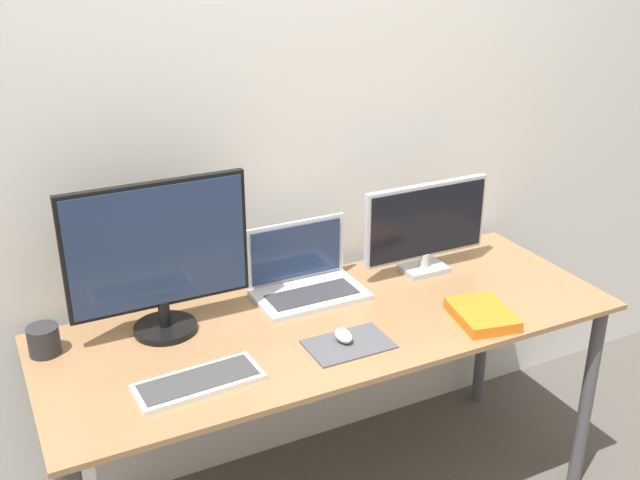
# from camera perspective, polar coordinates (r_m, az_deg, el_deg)

# --- Properties ---
(wall_back) EXTENTS (7.00, 0.05, 2.50)m
(wall_back) POSITION_cam_1_polar(r_m,az_deg,el_deg) (2.56, -3.20, 7.52)
(wall_back) COLOR silver
(wall_back) RESTS_ON ground_plane
(desk) EXTENTS (1.85, 0.70, 0.77)m
(desk) POSITION_cam_1_polar(r_m,az_deg,el_deg) (2.45, 0.99, -8.03)
(desk) COLOR olive
(desk) RESTS_ON ground_plane
(monitor_left) EXTENTS (0.56, 0.20, 0.49)m
(monitor_left) POSITION_cam_1_polar(r_m,az_deg,el_deg) (2.28, -12.20, -1.15)
(monitor_left) COLOR black
(monitor_left) RESTS_ON desk
(monitor_right) EXTENTS (0.49, 0.11, 0.33)m
(monitor_right) POSITION_cam_1_polar(r_m,az_deg,el_deg) (2.68, 8.08, 1.11)
(monitor_right) COLOR #B2B2B7
(monitor_right) RESTS_ON desk
(laptop) EXTENTS (0.37, 0.23, 0.24)m
(laptop) POSITION_cam_1_polar(r_m,az_deg,el_deg) (2.55, -1.29, -2.82)
(laptop) COLOR silver
(laptop) RESTS_ON desk
(keyboard) EXTENTS (0.36, 0.16, 0.02)m
(keyboard) POSITION_cam_1_polar(r_m,az_deg,el_deg) (2.12, -9.23, -10.63)
(keyboard) COLOR silver
(keyboard) RESTS_ON desk
(mousepad) EXTENTS (0.25, 0.16, 0.00)m
(mousepad) POSITION_cam_1_polar(r_m,az_deg,el_deg) (2.27, 2.19, -7.94)
(mousepad) COLOR #47474C
(mousepad) RESTS_ON desk
(mouse) EXTENTS (0.05, 0.07, 0.04)m
(mouse) POSITION_cam_1_polar(r_m,az_deg,el_deg) (2.27, 1.80, -7.29)
(mouse) COLOR silver
(mouse) RESTS_ON mousepad
(book) EXTENTS (0.21, 0.25, 0.04)m
(book) POSITION_cam_1_polar(r_m,az_deg,el_deg) (2.45, 12.23, -5.58)
(book) COLOR orange
(book) RESTS_ON desk
(mug) EXTENTS (0.09, 0.09, 0.09)m
(mug) POSITION_cam_1_polar(r_m,az_deg,el_deg) (2.35, -20.30, -7.18)
(mug) COLOR #262628
(mug) RESTS_ON desk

